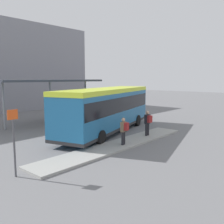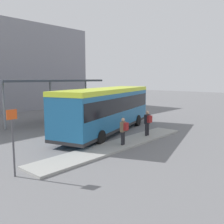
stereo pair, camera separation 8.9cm
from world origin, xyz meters
TOP-DOWN VIEW (x-y plane):
  - ground_plane at (0.00, 0.00)m, footprint 120.00×120.00m
  - curb_island at (-2.36, -3.12)m, footprint 11.95×1.80m
  - city_bus at (0.01, 0.00)m, footprint 11.36×5.63m
  - pedestrian_waiting at (-2.33, -3.46)m, footprint 0.43×0.47m
  - pedestrian_companion at (0.64, -3.19)m, footprint 0.44×0.47m
  - bicycle_blue at (7.88, 2.19)m, footprint 0.48×1.60m
  - bicycle_white at (7.55, 3.08)m, footprint 0.48×1.53m
  - bicycle_red at (7.87, 3.96)m, footprint 0.48×1.63m
  - station_shelter at (-0.27, 6.78)m, footprint 10.25×3.35m
  - potted_planter_near_shelter at (2.74, 4.34)m, footprint 0.83×0.83m
  - potted_planter_far_side at (4.31, 4.14)m, footprint 0.77×0.77m
  - platform_sign at (-8.84, -2.93)m, footprint 0.44×0.08m

SIDE VIEW (x-z plane):
  - ground_plane at x=0.00m, z-range 0.00..0.00m
  - curb_island at x=-2.36m, z-range 0.00..0.12m
  - bicycle_white at x=7.55m, z-range 0.00..0.66m
  - bicycle_blue at x=7.88m, z-range 0.00..0.70m
  - bicycle_red at x=7.87m, z-range 0.00..0.70m
  - potted_planter_far_side at x=4.31m, z-range 0.03..1.22m
  - potted_planter_near_shelter at x=2.74m, z-range 0.03..1.38m
  - pedestrian_waiting at x=-2.33m, z-range 0.24..1.86m
  - pedestrian_companion at x=0.64m, z-range 0.25..1.95m
  - platform_sign at x=-8.84m, z-range 0.16..2.96m
  - city_bus at x=0.01m, z-range 0.27..3.57m
  - station_shelter at x=-0.27m, z-range 1.78..5.70m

